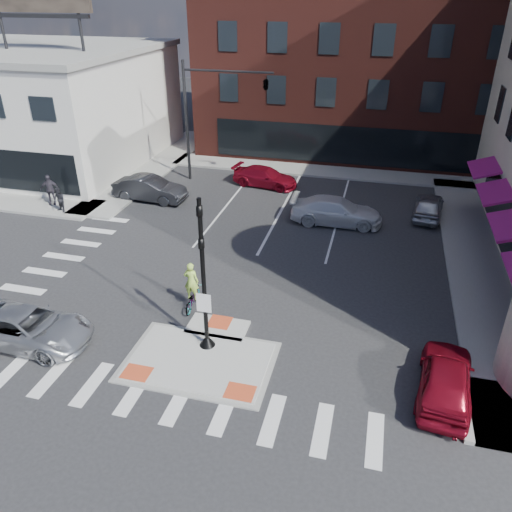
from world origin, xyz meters
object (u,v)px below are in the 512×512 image
(silver_suv, at_px, (28,327))
(bg_car_red, at_px, (265,177))
(pedestrian_a, at_px, (59,200))
(bg_car_dark, at_px, (150,189))
(red_sedan, at_px, (446,379))
(white_pickup, at_px, (336,211))
(cyclist, at_px, (192,293))
(pedestrian_b, at_px, (50,190))
(bg_car_silver, at_px, (428,206))

(silver_suv, height_order, bg_car_red, silver_suv)
(pedestrian_a, bearing_deg, bg_car_dark, 59.48)
(red_sedan, xyz_separation_m, white_pickup, (-5.08, 13.00, 0.04))
(cyclist, bearing_deg, white_pickup, -118.07)
(red_sedan, relative_size, pedestrian_b, 2.22)
(bg_car_red, bearing_deg, red_sedan, -140.01)
(white_pickup, distance_m, bg_car_silver, 5.69)
(white_pickup, relative_size, bg_car_red, 1.16)
(bg_car_dark, bearing_deg, bg_car_silver, -80.61)
(silver_suv, xyz_separation_m, bg_car_dark, (-1.79, 14.59, 0.07))
(silver_suv, height_order, white_pickup, white_pickup)
(bg_car_red, height_order, pedestrian_b, pedestrian_b)
(red_sedan, bearing_deg, pedestrian_b, -19.96)
(pedestrian_b, bearing_deg, bg_car_silver, -13.80)
(bg_car_red, bearing_deg, bg_car_silver, -94.15)
(red_sedan, xyz_separation_m, pedestrian_b, (-22.49, 11.10, 0.38))
(bg_car_silver, height_order, cyclist, cyclist)
(bg_car_silver, bearing_deg, cyclist, 57.95)
(bg_car_silver, xyz_separation_m, cyclist, (-10.11, -12.53, 0.03))
(red_sedan, bearing_deg, bg_car_silver, -84.10)
(silver_suv, xyz_separation_m, pedestrian_b, (-7.28, 12.10, 0.40))
(cyclist, xyz_separation_m, pedestrian_b, (-12.49, 8.30, 0.37))
(bg_car_silver, bearing_deg, pedestrian_a, 20.44)
(silver_suv, bearing_deg, bg_car_dark, 7.51)
(pedestrian_a, height_order, pedestrian_b, pedestrian_b)
(bg_car_dark, xyz_separation_m, bg_car_silver, (17.11, 1.74, -0.08))
(cyclist, distance_m, pedestrian_a, 13.44)
(bg_car_dark, xyz_separation_m, cyclist, (7.00, -10.79, -0.04))
(silver_suv, height_order, pedestrian_a, pedestrian_a)
(red_sedan, bearing_deg, cyclist, -9.33)
(bg_car_red, relative_size, cyclist, 2.07)
(bg_car_red, bearing_deg, pedestrian_b, 129.37)
(bg_car_dark, distance_m, pedestrian_b, 6.03)
(silver_suv, bearing_deg, bg_car_red, -13.49)
(bg_car_dark, relative_size, bg_car_silver, 1.15)
(white_pickup, xyz_separation_m, bg_car_red, (-5.41, 4.94, -0.11))
(red_sedan, relative_size, bg_car_red, 0.94)
(bg_car_red, bearing_deg, bg_car_dark, 133.44)
(silver_suv, distance_m, cyclist, 6.45)
(bg_car_red, height_order, pedestrian_a, pedestrian_a)
(cyclist, height_order, pedestrian_a, cyclist)
(white_pickup, height_order, pedestrian_a, pedestrian_a)
(bg_car_red, bearing_deg, pedestrian_a, 135.55)
(red_sedan, bearing_deg, white_pickup, -62.36)
(bg_car_dark, relative_size, pedestrian_a, 3.09)
(bg_car_silver, xyz_separation_m, bg_car_red, (-10.59, 2.61, -0.04))
(white_pickup, relative_size, cyclist, 2.40)
(red_sedan, bearing_deg, bg_car_red, -53.39)
(bg_car_dark, xyz_separation_m, pedestrian_b, (-5.49, -2.49, 0.33))
(pedestrian_b, bearing_deg, red_sedan, -50.67)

